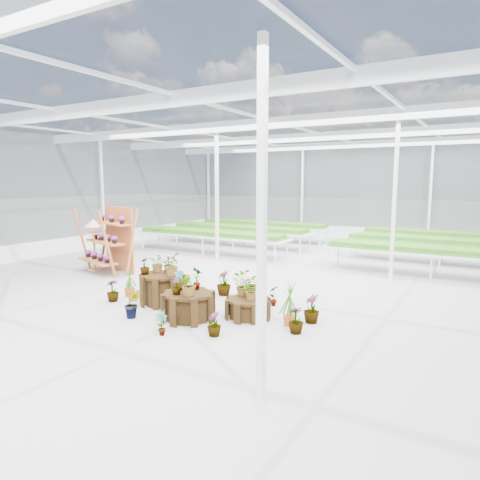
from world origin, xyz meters
The scene contains 10 objects.
ground_plane centered at (0.00, 0.00, 0.00)m, with size 24.00×24.00×0.00m, color gray.
greenhouse_shell centered at (0.00, 0.00, 2.25)m, with size 18.00×24.00×4.50m, color white, non-canonical shape.
steel_frame centered at (0.00, 0.00, 2.25)m, with size 18.00×24.00×4.50m, color silver, non-canonical shape.
nursery_benches centered at (0.00, 7.20, 0.42)m, with size 16.00×7.00×0.84m, color silver, non-canonical shape.
plinth_tall centered at (-1.01, -1.25, 0.35)m, with size 1.02×1.02×0.69m, color black.
plinth_mid centered at (0.19, -1.85, 0.28)m, with size 1.07×1.07×0.56m, color black.
plinth_low centered at (1.19, -1.15, 0.21)m, with size 0.91×0.91×0.41m, color black.
shelf_rack centered at (-4.77, 0.51, 1.01)m, with size 1.90×1.01×2.01m, color #A15227, non-canonical shape.
bird_table centered at (-5.27, 0.46, 0.82)m, with size 0.39×0.39×1.64m, color tan, non-canonical shape.
nursery_plants centered at (0.08, -1.20, 0.52)m, with size 5.00×3.28×1.20m.
Camera 1 is at (5.41, -8.57, 2.81)m, focal length 32.00 mm.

